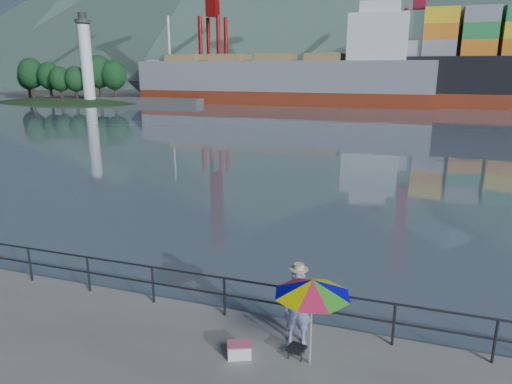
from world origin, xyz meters
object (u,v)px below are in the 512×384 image
beach_umbrella (312,287)px  cooler_bag (239,351)px  fisherman (298,307)px  bulk_carrier (291,78)px

beach_umbrella → cooler_bag: bearing=-171.2°
fisherman → cooler_bag: 1.57m
fisherman → bulk_carrier: 72.20m
fisherman → bulk_carrier: bulk_carrier is taller
beach_umbrella → fisherman: bearing=122.2°
cooler_bag → beach_umbrella: bearing=-14.7°
fisherman → bulk_carrier: size_ratio=0.03×
fisherman → beach_umbrella: beach_umbrella is taller
beach_umbrella → bulk_carrier: bulk_carrier is taller
bulk_carrier → cooler_bag: bearing=-76.6°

